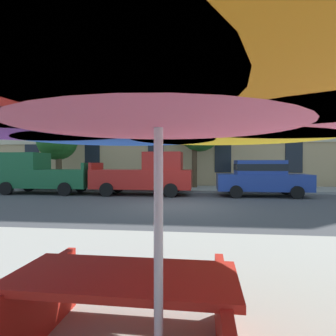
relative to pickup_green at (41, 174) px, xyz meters
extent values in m
plane|color=#424244|center=(7.74, -3.70, -1.03)|extent=(120.00, 120.00, 0.00)
cube|color=gray|center=(7.74, 3.10, -0.97)|extent=(56.00, 3.60, 0.12)
cube|color=tan|center=(7.74, 11.30, 8.57)|extent=(37.06, 12.00, 19.20)
cube|color=beige|center=(7.74, 5.26, 2.17)|extent=(36.32, 0.08, 0.36)
cube|color=beige|center=(7.74, 5.26, 5.37)|extent=(36.32, 0.08, 0.36)
cube|color=beige|center=(7.74, 5.26, 8.57)|extent=(36.32, 0.08, 0.36)
cube|color=beige|center=(7.74, 5.26, 11.77)|extent=(36.32, 0.08, 0.36)
cube|color=black|center=(-3.84, 5.27, 8.97)|extent=(1.10, 0.06, 18.00)
cube|color=black|center=(0.79, 5.27, 8.97)|extent=(1.10, 0.06, 18.00)
cube|color=black|center=(5.42, 5.27, 8.97)|extent=(1.10, 0.06, 18.00)
cube|color=black|center=(10.05, 5.27, 8.97)|extent=(1.10, 0.06, 18.00)
cube|color=black|center=(14.68, 5.27, 8.97)|extent=(1.10, 0.06, 18.00)
cube|color=#195933|center=(0.24, 0.00, -0.21)|extent=(5.10, 1.90, 0.96)
cube|color=#195933|center=(-0.86, 0.00, 0.72)|extent=(1.90, 1.75, 0.90)
cube|color=#195933|center=(2.71, 0.00, 0.45)|extent=(0.16, 1.75, 0.36)
cylinder|color=black|center=(1.82, 0.95, -0.69)|extent=(0.68, 0.22, 0.68)
cylinder|color=black|center=(1.82, -0.95, -0.69)|extent=(0.68, 0.22, 0.68)
cylinder|color=black|center=(-1.34, 0.95, -0.69)|extent=(0.68, 0.22, 0.68)
cylinder|color=black|center=(-1.34, -0.95, -0.69)|extent=(0.68, 0.22, 0.68)
cube|color=#B21E19|center=(5.57, 0.00, -0.21)|extent=(5.10, 1.90, 0.96)
cube|color=#B21E19|center=(6.67, 0.00, 0.72)|extent=(1.90, 1.75, 0.90)
cube|color=#B21E19|center=(3.10, 0.00, 0.45)|extent=(0.16, 1.75, 0.36)
cylinder|color=black|center=(3.99, -0.95, -0.69)|extent=(0.68, 0.22, 0.68)
cylinder|color=black|center=(3.99, 0.95, -0.69)|extent=(0.68, 0.22, 0.68)
cylinder|color=black|center=(7.15, -0.95, -0.69)|extent=(0.68, 0.22, 0.68)
cylinder|color=black|center=(7.15, 0.95, -0.69)|extent=(0.68, 0.22, 0.68)
cube|color=navy|center=(11.59, 0.00, -0.33)|extent=(4.40, 1.76, 0.80)
cube|color=navy|center=(11.44, 0.00, 0.41)|extent=(2.30, 1.55, 0.68)
cube|color=black|center=(11.44, 0.00, 0.41)|extent=(2.32, 1.57, 0.32)
cylinder|color=black|center=(12.95, 0.88, -0.73)|extent=(0.60, 0.22, 0.60)
cylinder|color=black|center=(12.95, -0.88, -0.73)|extent=(0.60, 0.22, 0.60)
cylinder|color=black|center=(10.23, 0.88, -0.73)|extent=(0.60, 0.22, 0.60)
cylinder|color=black|center=(10.23, -0.88, -0.73)|extent=(0.60, 0.22, 0.60)
cylinder|color=brown|center=(-0.50, 2.88, 0.06)|extent=(0.38, 0.38, 2.17)
sphere|color=#236023|center=(-0.48, 2.56, 2.12)|extent=(1.93, 1.93, 1.93)
sphere|color=#236023|center=(-0.75, 2.77, 2.01)|extent=(2.04, 2.04, 2.04)
sphere|color=#236023|center=(-0.66, 3.01, 2.10)|extent=(2.57, 2.57, 2.57)
sphere|color=#236023|center=(-0.26, 2.88, 2.26)|extent=(1.89, 1.89, 1.89)
cylinder|color=#4C3823|center=(8.17, 3.51, 0.28)|extent=(0.33, 0.33, 2.61)
sphere|color=#236023|center=(8.24, 3.54, 2.82)|extent=(2.63, 2.63, 2.63)
sphere|color=#236023|center=(8.50, 3.57, 2.66)|extent=(2.64, 2.64, 2.64)
cylinder|color=silver|center=(8.36, -12.70, 0.13)|extent=(0.06, 0.06, 2.31)
cone|color=yellow|center=(8.89, -11.77, 1.06)|extent=(1.88, 1.88, 0.43)
cone|color=blue|center=(7.82, -11.77, 1.06)|extent=(1.88, 1.88, 0.43)
cone|color=#662D9E|center=(7.29, -12.70, 1.06)|extent=(1.88, 1.88, 0.43)
cone|color=orange|center=(8.89, -13.63, 1.06)|extent=(1.88, 1.88, 0.43)
cone|color=#E5668C|center=(8.36, -12.70, 1.10)|extent=(1.80, 1.80, 0.51)
cube|color=red|center=(8.01, -12.28, -0.29)|extent=(1.81, 0.83, 0.06)
cube|color=red|center=(8.02, -11.66, -0.59)|extent=(1.80, 0.31, 0.05)
cube|color=red|center=(8.79, -12.29, -0.66)|extent=(0.10, 1.40, 0.74)
cube|color=red|center=(7.23, -12.27, -0.66)|extent=(0.10, 1.40, 0.74)
camera|label=1|loc=(8.63, -14.48, 0.63)|focal=30.54mm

